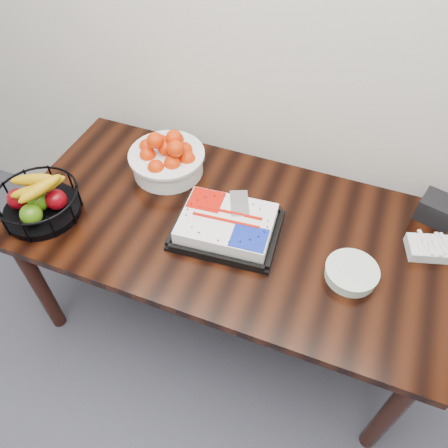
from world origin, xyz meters
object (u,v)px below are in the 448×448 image
(napkin_box, at_px, (437,209))
(table, at_px, (227,236))
(fruit_basket, at_px, (38,201))
(cake_tray, at_px, (227,225))
(tangerine_bowl, at_px, (167,155))
(plate_stack, at_px, (351,273))

(napkin_box, bearing_deg, table, -156.83)
(fruit_basket, relative_size, napkin_box, 2.40)
(cake_tray, distance_m, tangerine_bowl, 0.46)
(fruit_basket, height_order, napkin_box, fruit_basket)
(tangerine_bowl, height_order, fruit_basket, tangerine_bowl)
(table, relative_size, cake_tray, 4.02)
(fruit_basket, bearing_deg, tangerine_bowl, 48.93)
(tangerine_bowl, bearing_deg, cake_tray, -32.76)
(cake_tray, xyz_separation_m, tangerine_bowl, (-0.39, 0.25, 0.05))
(napkin_box, bearing_deg, fruit_basket, -159.66)
(fruit_basket, bearing_deg, plate_stack, 6.49)
(cake_tray, distance_m, plate_stack, 0.51)
(cake_tray, bearing_deg, table, 109.78)
(table, bearing_deg, cake_tray, -70.22)
(table, distance_m, fruit_basket, 0.80)
(plate_stack, bearing_deg, table, 170.77)
(fruit_basket, bearing_deg, napkin_box, 20.34)
(tangerine_bowl, bearing_deg, plate_stack, -17.78)
(cake_tray, height_order, fruit_basket, fruit_basket)
(table, distance_m, cake_tray, 0.14)
(napkin_box, bearing_deg, plate_stack, -122.37)
(plate_stack, bearing_deg, cake_tray, 175.57)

